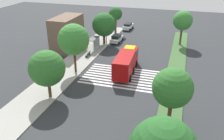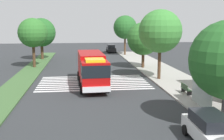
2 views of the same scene
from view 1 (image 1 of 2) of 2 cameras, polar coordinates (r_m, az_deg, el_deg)
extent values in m
plane|color=#2D3033|center=(38.24, 1.87, -2.31)|extent=(120.00, 120.00, 0.00)
cube|color=#9E9B93|center=(41.44, -11.01, -0.43)|extent=(60.00, 5.46, 0.14)
cube|color=#3D6033|center=(37.22, 14.39, -3.85)|extent=(60.00, 3.00, 0.14)
cube|color=silver|center=(36.09, 0.82, -4.07)|extent=(0.45, 12.31, 0.01)
cube|color=silver|center=(36.85, 1.21, -3.41)|extent=(0.45, 12.31, 0.01)
cube|color=silver|center=(37.62, 1.58, -2.79)|extent=(0.45, 12.31, 0.01)
cube|color=silver|center=(38.39, 1.94, -2.19)|extent=(0.45, 12.31, 0.01)
cube|color=silver|center=(39.17, 2.28, -1.61)|extent=(0.45, 12.31, 0.01)
cube|color=silver|center=(39.95, 2.61, -1.06)|extent=(0.45, 12.31, 0.01)
cube|color=silver|center=(40.74, 2.93, -0.53)|extent=(0.45, 12.31, 0.01)
cube|color=silver|center=(41.53, 3.23, -0.01)|extent=(0.45, 12.31, 0.01)
cube|color=silver|center=(42.33, 3.52, 0.48)|extent=(0.45, 12.31, 0.01)
cube|color=#A50C0C|center=(42.85, 4.21, 3.47)|extent=(2.92, 2.69, 2.63)
cube|color=#A50C0C|center=(38.54, 2.94, 1.22)|extent=(6.66, 2.85, 2.94)
cube|color=black|center=(43.05, 4.33, 4.32)|extent=(2.13, 2.68, 1.16)
cube|color=silver|center=(44.62, 4.52, 2.89)|extent=(0.35, 2.58, 0.50)
cube|color=yellow|center=(42.35, 4.27, 5.28)|extent=(2.04, 1.88, 0.24)
cylinder|color=black|center=(43.32, 2.42, 1.89)|extent=(1.11, 0.35, 1.10)
cylinder|color=black|center=(42.91, 5.77, 1.54)|extent=(1.11, 0.35, 1.10)
cylinder|color=black|center=(37.97, 0.49, -1.58)|extent=(1.11, 0.35, 1.10)
cylinder|color=black|center=(37.51, 4.31, -2.01)|extent=(1.11, 0.35, 1.10)
cylinder|color=black|center=(40.56, 1.50, 0.23)|extent=(1.11, 0.35, 1.10)
cylinder|color=black|center=(40.12, 5.07, -0.15)|extent=(1.11, 0.35, 1.10)
cube|color=silver|center=(55.52, 1.13, 7.35)|extent=(4.74, 1.99, 0.78)
cube|color=black|center=(55.09, 1.06, 8.00)|extent=(2.67, 1.70, 0.66)
cylinder|color=black|center=(57.31, 0.72, 7.52)|extent=(0.65, 0.24, 0.64)
cylinder|color=black|center=(56.79, 2.49, 7.33)|extent=(0.65, 0.24, 0.64)
cylinder|color=black|center=(54.52, -0.29, 6.59)|extent=(0.65, 0.24, 0.64)
cylinder|color=black|center=(53.98, 1.56, 6.39)|extent=(0.65, 0.24, 0.64)
cube|color=silver|center=(66.01, 3.84, 10.20)|extent=(4.80, 2.02, 0.84)
cube|color=black|center=(65.62, 3.80, 10.75)|extent=(2.72, 1.70, 0.57)
cylinder|color=black|center=(67.80, 3.48, 10.25)|extent=(0.65, 0.25, 0.64)
cylinder|color=black|center=(67.34, 4.95, 10.10)|extent=(0.65, 0.25, 0.64)
cylinder|color=black|center=(64.93, 2.68, 9.60)|extent=(0.65, 0.25, 0.64)
cylinder|color=black|center=(64.44, 4.20, 9.44)|extent=(0.65, 0.25, 0.64)
cube|color=#4C4C51|center=(49.92, -4.41, 7.44)|extent=(3.50, 1.40, 0.12)
cube|color=#8C9E99|center=(50.07, -3.66, 6.08)|extent=(3.50, 0.08, 2.40)
cylinder|color=#333338|center=(49.04, -5.79, 5.58)|extent=(0.08, 0.08, 2.40)
cylinder|color=#333338|center=(52.02, -4.37, 6.79)|extent=(0.08, 0.08, 2.40)
cube|color=#2D472D|center=(46.99, -5.76, 3.68)|extent=(1.60, 0.50, 0.08)
cube|color=#2D472D|center=(46.81, -5.52, 3.95)|extent=(1.60, 0.06, 0.45)
cube|color=black|center=(46.46, -6.08, 3.11)|extent=(0.08, 0.45, 0.37)
cube|color=black|center=(47.69, -5.42, 3.73)|extent=(0.08, 0.45, 0.37)
cylinder|color=#2D2D30|center=(53.48, -1.36, 8.92)|extent=(0.16, 0.16, 5.17)
sphere|color=white|center=(52.78, -1.39, 11.80)|extent=(0.36, 0.36, 0.36)
cube|color=brown|center=(51.51, -10.59, 8.61)|extent=(8.40, 4.20, 6.74)
cube|color=black|center=(50.61, -7.99, 7.83)|extent=(6.72, 0.80, 0.16)
cylinder|color=#47301E|center=(34.00, -14.59, -4.18)|extent=(0.43, 0.43, 2.57)
sphere|color=#2D6B28|center=(32.69, -15.14, 0.40)|extent=(4.85, 4.85, 4.85)
cylinder|color=#47301E|center=(40.29, -8.73, 2.13)|extent=(0.38, 0.38, 3.87)
sphere|color=#387F33|center=(39.02, -9.08, 7.15)|extent=(5.04, 5.04, 5.04)
cylinder|color=#513823|center=(53.65, -1.88, 7.50)|extent=(0.53, 0.53, 2.55)
sphere|color=#235B23|center=(52.81, -1.93, 10.65)|extent=(5.08, 5.08, 5.08)
cylinder|color=#47301E|center=(61.79, 0.83, 10.44)|extent=(0.55, 0.55, 3.73)
sphere|color=#235B23|center=(61.10, 0.85, 13.18)|extent=(3.31, 3.31, 3.31)
cylinder|color=#47301E|center=(27.62, 13.43, -10.15)|extent=(0.43, 0.43, 3.63)
sphere|color=#2D6B28|center=(25.89, 14.15, -4.10)|extent=(4.32, 4.32, 4.32)
cylinder|color=#513823|center=(55.12, 15.98, 7.75)|extent=(0.43, 0.43, 3.89)
sphere|color=#387F33|center=(54.26, 16.41, 11.17)|extent=(4.14, 4.14, 4.14)
camera|label=2|loc=(65.75, 10.79, 15.19)|focal=43.79mm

